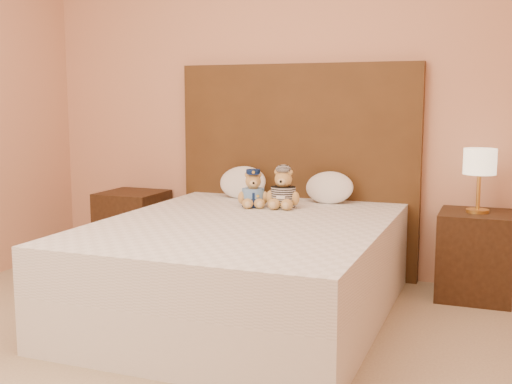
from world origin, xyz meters
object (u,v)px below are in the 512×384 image
(nightstand_left, at_px, (133,227))
(lamp, at_px, (480,165))
(nightstand_right, at_px, (475,255))
(pillow_right, at_px, (329,186))
(bed, at_px, (244,268))
(teddy_police, at_px, (253,188))
(teddy_prisoner, at_px, (283,188))
(pillow_left, at_px, (243,181))

(nightstand_left, bearing_deg, lamp, 0.00)
(nightstand_right, xyz_separation_m, pillow_right, (-0.96, 0.03, 0.39))
(pillow_right, bearing_deg, lamp, -1.79)
(bed, relative_size, teddy_police, 8.19)
(nightstand_right, bearing_deg, teddy_police, -167.51)
(lamp, bearing_deg, teddy_police, -167.51)
(lamp, height_order, teddy_prisoner, lamp)
(teddy_police, distance_m, teddy_prisoner, 0.20)
(nightstand_right, height_order, pillow_left, pillow_left)
(lamp, xyz_separation_m, pillow_right, (-0.96, 0.03, -0.18))
(nightstand_left, relative_size, nightstand_right, 1.00)
(teddy_prisoner, bearing_deg, nightstand_right, 8.25)
(bed, relative_size, lamp, 5.00)
(teddy_prisoner, relative_size, pillow_left, 0.75)
(lamp, distance_m, teddy_prisoner, 1.23)
(bed, height_order, teddy_police, teddy_police)
(bed, height_order, teddy_prisoner, teddy_prisoner)
(nightstand_left, relative_size, teddy_police, 2.25)
(nightstand_left, distance_m, teddy_police, 1.22)
(bed, distance_m, nightstand_right, 1.48)
(teddy_police, xyz_separation_m, teddy_prisoner, (0.20, 0.02, 0.01))
(lamp, relative_size, pillow_right, 1.21)
(nightstand_left, distance_m, nightstand_right, 2.50)
(lamp, xyz_separation_m, teddy_prisoner, (-1.19, -0.28, -0.17))
(teddy_police, xyz_separation_m, pillow_left, (-0.21, 0.34, 0.00))
(nightstand_left, relative_size, lamp, 1.38)
(bed, relative_size, nightstand_right, 3.64)
(lamp, bearing_deg, nightstand_right, 0.00)
(bed, relative_size, pillow_right, 6.06)
(teddy_police, distance_m, pillow_right, 0.54)
(nightstand_right, height_order, lamp, lamp)
(nightstand_right, bearing_deg, bed, -147.38)
(teddy_police, distance_m, pillow_left, 0.40)
(bed, distance_m, teddy_prisoner, 0.66)
(pillow_left, bearing_deg, lamp, -1.08)
(bed, distance_m, pillow_left, 0.98)
(pillow_left, bearing_deg, bed, -67.23)
(nightstand_right, xyz_separation_m, lamp, (-0.00, 0.00, 0.57))
(bed, distance_m, pillow_right, 0.96)
(bed, xyz_separation_m, pillow_right, (0.29, 0.83, 0.39))
(bed, xyz_separation_m, teddy_prisoner, (0.06, 0.52, 0.41))
(bed, relative_size, teddy_prisoner, 7.67)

